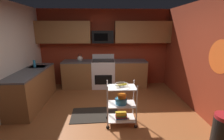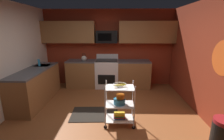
{
  "view_description": "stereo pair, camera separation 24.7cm",
  "coord_description": "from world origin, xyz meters",
  "px_view_note": "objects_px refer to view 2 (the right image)",
  "views": [
    {
      "loc": [
        0.01,
        -3.18,
        1.97
      ],
      "look_at": [
        0.17,
        0.35,
        1.05
      ],
      "focal_mm": 25.64,
      "sensor_mm": 36.0,
      "label": 1
    },
    {
      "loc": [
        0.26,
        -3.18,
        1.97
      ],
      "look_at": [
        0.17,
        0.35,
        1.05
      ],
      "focal_mm": 25.64,
      "sensor_mm": 36.0,
      "label": 2
    }
  ],
  "objects_px": {
    "microwave": "(107,37)",
    "fruit_bowl": "(120,85)",
    "mixing_bowl_large": "(119,101)",
    "mixing_bowl_small": "(120,96)",
    "trash_can": "(222,139)",
    "dish_soap_bottle": "(39,63)",
    "book_stack": "(119,116)",
    "oven_range": "(107,73)",
    "rolling_cart": "(120,104)",
    "kettle": "(84,58)"
  },
  "relations": [
    {
      "from": "microwave",
      "to": "book_stack",
      "type": "height_order",
      "value": "microwave"
    },
    {
      "from": "mixing_bowl_large",
      "to": "oven_range",
      "type": "bearing_deg",
      "value": 99.67
    },
    {
      "from": "microwave",
      "to": "trash_can",
      "type": "distance_m",
      "value": 4.03
    },
    {
      "from": "microwave",
      "to": "mixing_bowl_small",
      "type": "relative_size",
      "value": 3.85
    },
    {
      "from": "mixing_bowl_large",
      "to": "dish_soap_bottle",
      "type": "bearing_deg",
      "value": 148.36
    },
    {
      "from": "book_stack",
      "to": "trash_can",
      "type": "relative_size",
      "value": 0.37
    },
    {
      "from": "microwave",
      "to": "book_stack",
      "type": "relative_size",
      "value": 2.84
    },
    {
      "from": "mixing_bowl_large",
      "to": "trash_can",
      "type": "height_order",
      "value": "trash_can"
    },
    {
      "from": "oven_range",
      "to": "mixing_bowl_small",
      "type": "relative_size",
      "value": 6.04
    },
    {
      "from": "mixing_bowl_large",
      "to": "dish_soap_bottle",
      "type": "relative_size",
      "value": 1.26
    },
    {
      "from": "mixing_bowl_large",
      "to": "dish_soap_bottle",
      "type": "distance_m",
      "value": 2.73
    },
    {
      "from": "rolling_cart",
      "to": "trash_can",
      "type": "height_order",
      "value": "rolling_cart"
    },
    {
      "from": "rolling_cart",
      "to": "mixing_bowl_small",
      "type": "relative_size",
      "value": 5.03
    },
    {
      "from": "microwave",
      "to": "fruit_bowl",
      "type": "height_order",
      "value": "microwave"
    },
    {
      "from": "microwave",
      "to": "trash_can",
      "type": "height_order",
      "value": "microwave"
    },
    {
      "from": "oven_range",
      "to": "book_stack",
      "type": "height_order",
      "value": "oven_range"
    },
    {
      "from": "rolling_cart",
      "to": "mixing_bowl_large",
      "type": "relative_size",
      "value": 3.63
    },
    {
      "from": "book_stack",
      "to": "kettle",
      "type": "distance_m",
      "value": 2.67
    },
    {
      "from": "kettle",
      "to": "microwave",
      "type": "bearing_deg",
      "value": 8.03
    },
    {
      "from": "kettle",
      "to": "dish_soap_bottle",
      "type": "relative_size",
      "value": 1.32
    },
    {
      "from": "mixing_bowl_large",
      "to": "kettle",
      "type": "xyz_separation_m",
      "value": [
        -1.16,
        2.26,
        0.48
      ]
    },
    {
      "from": "mixing_bowl_large",
      "to": "kettle",
      "type": "bearing_deg",
      "value": 117.06
    },
    {
      "from": "microwave",
      "to": "mixing_bowl_large",
      "type": "xyz_separation_m",
      "value": [
        0.39,
        -2.37,
        -1.18
      ]
    },
    {
      "from": "rolling_cart",
      "to": "kettle",
      "type": "xyz_separation_m",
      "value": [
        -1.16,
        2.26,
        0.54
      ]
    },
    {
      "from": "microwave",
      "to": "mixing_bowl_large",
      "type": "bearing_deg",
      "value": -80.73
    },
    {
      "from": "microwave",
      "to": "mixing_bowl_large",
      "type": "height_order",
      "value": "microwave"
    },
    {
      "from": "trash_can",
      "to": "book_stack",
      "type": "bearing_deg",
      "value": 150.71
    },
    {
      "from": "fruit_bowl",
      "to": "microwave",
      "type": "bearing_deg",
      "value": 99.33
    },
    {
      "from": "mixing_bowl_small",
      "to": "mixing_bowl_large",
      "type": "bearing_deg",
      "value": -127.36
    },
    {
      "from": "fruit_bowl",
      "to": "trash_can",
      "type": "bearing_deg",
      "value": -29.29
    },
    {
      "from": "oven_range",
      "to": "trash_can",
      "type": "relative_size",
      "value": 1.67
    },
    {
      "from": "fruit_bowl",
      "to": "mixing_bowl_large",
      "type": "bearing_deg",
      "value": 180.0
    },
    {
      "from": "kettle",
      "to": "dish_soap_bottle",
      "type": "distance_m",
      "value": 1.42
    },
    {
      "from": "mixing_bowl_small",
      "to": "oven_range",
      "type": "bearing_deg",
      "value": 100.24
    },
    {
      "from": "rolling_cart",
      "to": "kettle",
      "type": "height_order",
      "value": "kettle"
    },
    {
      "from": "fruit_bowl",
      "to": "trash_can",
      "type": "xyz_separation_m",
      "value": [
        1.56,
        -0.88,
        -0.55
      ]
    },
    {
      "from": "mixing_bowl_small",
      "to": "kettle",
      "type": "xyz_separation_m",
      "value": [
        -1.17,
        2.24,
        0.38
      ]
    },
    {
      "from": "fruit_bowl",
      "to": "mixing_bowl_large",
      "type": "xyz_separation_m",
      "value": [
        -0.0,
        0.0,
        -0.36
      ]
    },
    {
      "from": "microwave",
      "to": "book_stack",
      "type": "distance_m",
      "value": 2.84
    },
    {
      "from": "rolling_cart",
      "to": "dish_soap_bottle",
      "type": "height_order",
      "value": "dish_soap_bottle"
    },
    {
      "from": "oven_range",
      "to": "mixing_bowl_large",
      "type": "height_order",
      "value": "oven_range"
    },
    {
      "from": "fruit_bowl",
      "to": "mixing_bowl_large",
      "type": "height_order",
      "value": "fruit_bowl"
    },
    {
      "from": "mixing_bowl_large",
      "to": "book_stack",
      "type": "xyz_separation_m",
      "value": [
        0.0,
        -0.0,
        -0.33
      ]
    },
    {
      "from": "microwave",
      "to": "dish_soap_bottle",
      "type": "bearing_deg",
      "value": -153.14
    },
    {
      "from": "dish_soap_bottle",
      "to": "kettle",
      "type": "bearing_deg",
      "value": 37.05
    },
    {
      "from": "oven_range",
      "to": "book_stack",
      "type": "xyz_separation_m",
      "value": [
        0.39,
        -2.27,
        -0.29
      ]
    },
    {
      "from": "kettle",
      "to": "oven_range",
      "type": "bearing_deg",
      "value": 0.29
    },
    {
      "from": "fruit_bowl",
      "to": "trash_can",
      "type": "height_order",
      "value": "fruit_bowl"
    },
    {
      "from": "mixing_bowl_small",
      "to": "dish_soap_bottle",
      "type": "distance_m",
      "value": 2.72
    },
    {
      "from": "rolling_cart",
      "to": "book_stack",
      "type": "relative_size",
      "value": 3.71
    }
  ]
}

